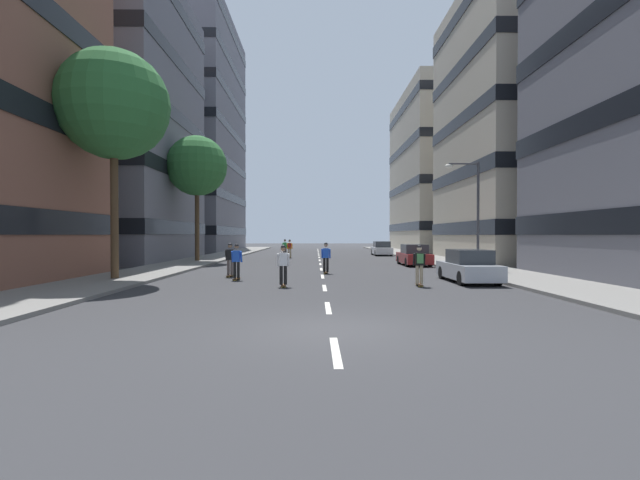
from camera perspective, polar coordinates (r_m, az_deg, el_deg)
name	(u,v)px	position (r m, az deg, el deg)	size (l,w,h in m)	color
ground_plane	(320,261)	(36.68, -0.01, -2.79)	(157.90, 157.90, 0.00)	#333335
sidewalk_left	(209,259)	(41.09, -14.09, -2.34)	(3.98, 72.37, 0.14)	gray
sidewalk_right	(429,258)	(41.27, 13.90, -2.32)	(3.98, 72.37, 0.14)	gray
lane_markings	(320,260)	(38.36, -0.04, -2.63)	(0.16, 62.20, 0.01)	silver
building_left_mid	(86,123)	(43.85, -28.01, 13.15)	(16.30, 16.27, 23.32)	slate
building_left_far	(176,136)	(66.91, -18.13, 12.68)	(16.30, 21.86, 32.18)	slate
building_right_mid	(551,127)	(44.16, 27.68, 12.83)	(16.30, 16.13, 22.97)	#BCB29E
building_right_far	(459,172)	(66.27, 17.52, 8.38)	(16.30, 21.05, 22.11)	#BCB29E
parked_car_near	(382,249)	(47.94, 7.95, -1.15)	(1.82, 4.40, 1.52)	silver
parked_car_mid	(414,256)	(32.61, 12.04, -2.00)	(1.82, 4.40, 1.52)	maroon
parked_car_far	(468,267)	(21.72, 18.61, -3.34)	(1.82, 4.40, 1.52)	#B2B7BF
street_tree_near	(197,166)	(37.46, -15.61, 9.16)	(4.82, 4.82, 10.06)	#4C3823
street_tree_mid	(114,105)	(23.98, -25.07, 15.48)	(5.17, 5.17, 10.83)	#4C3823
streetlamp_right	(472,203)	(28.53, 19.04, 4.51)	(2.13, 0.30, 6.50)	#3F3F44
skater_0	(326,256)	(25.14, 0.77, -2.12)	(0.55, 0.92, 1.78)	brown
skater_1	(230,258)	(23.60, -11.54, -2.31)	(0.55, 0.92, 1.78)	brown
skater_2	(283,264)	(18.80, -4.77, -3.06)	(0.55, 0.92, 1.78)	brown
skater_3	(285,247)	(45.11, -4.55, -0.89)	(0.55, 0.92, 1.78)	brown
skater_4	(419,263)	(19.37, 12.71, -2.87)	(0.54, 0.91, 1.78)	brown
skater_5	(237,260)	(21.87, -10.72, -2.54)	(0.55, 0.91, 1.78)	brown
skater_6	(290,247)	(42.23, -3.94, -0.96)	(0.54, 0.91, 1.78)	brown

